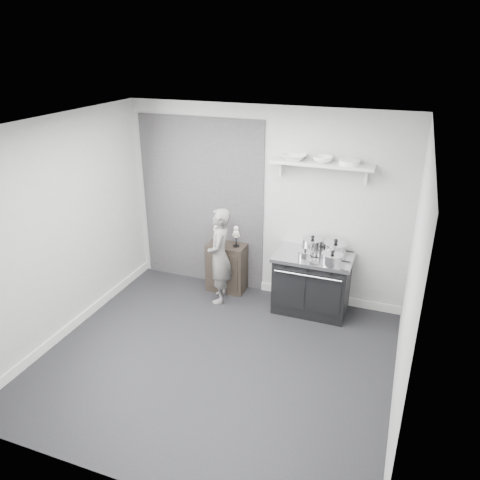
% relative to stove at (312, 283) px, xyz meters
% --- Properties ---
extents(ground, '(4.00, 4.00, 0.00)m').
position_rel_stove_xyz_m(ground, '(-0.81, -1.48, -0.42)').
color(ground, black).
rests_on(ground, ground).
extents(room_shell, '(4.02, 3.62, 2.71)m').
position_rel_stove_xyz_m(room_shell, '(-0.89, -1.33, 1.22)').
color(room_shell, '#A2A19F').
rests_on(room_shell, ground).
extents(wall_shelf, '(1.30, 0.26, 0.24)m').
position_rel_stove_xyz_m(wall_shelf, '(-0.01, 0.20, 1.59)').
color(wall_shelf, silver).
rests_on(wall_shelf, room_shell).
extents(stove, '(1.03, 0.65, 0.83)m').
position_rel_stove_xyz_m(stove, '(0.00, 0.00, 0.00)').
color(stove, black).
rests_on(stove, ground).
extents(side_cabinet, '(0.56, 0.33, 0.73)m').
position_rel_stove_xyz_m(side_cabinet, '(-1.30, 0.13, -0.05)').
color(side_cabinet, black).
rests_on(side_cabinet, ground).
extents(child, '(0.45, 0.57, 1.39)m').
position_rel_stove_xyz_m(child, '(-1.28, -0.18, 0.28)').
color(child, slate).
rests_on(child, ground).
extents(pot_back_left, '(0.37, 0.28, 0.23)m').
position_rel_stove_xyz_m(pot_back_left, '(-0.05, 0.13, 0.50)').
color(pot_back_left, silver).
rests_on(pot_back_left, stove).
extents(pot_back_right, '(0.40, 0.31, 0.23)m').
position_rel_stove_xyz_m(pot_back_right, '(0.26, 0.11, 0.50)').
color(pot_back_right, silver).
rests_on(pot_back_right, stove).
extents(pot_front_right, '(0.36, 0.28, 0.20)m').
position_rel_stove_xyz_m(pot_front_right, '(0.27, -0.17, 0.49)').
color(pot_front_right, silver).
rests_on(pot_front_right, stove).
extents(pot_front_center, '(0.27, 0.18, 0.15)m').
position_rel_stove_xyz_m(pot_front_center, '(-0.08, -0.16, 0.47)').
color(pot_front_center, silver).
rests_on(pot_front_center, stove).
extents(skeleton_full, '(0.13, 0.08, 0.47)m').
position_rel_stove_xyz_m(skeleton_full, '(-1.43, 0.13, 0.55)').
color(skeleton_full, white).
rests_on(skeleton_full, side_cabinet).
extents(skeleton_torso, '(0.10, 0.07, 0.36)m').
position_rel_stove_xyz_m(skeleton_torso, '(-1.15, 0.13, 0.49)').
color(skeleton_torso, white).
rests_on(skeleton_torso, side_cabinet).
extents(bowl_large, '(0.31, 0.31, 0.08)m').
position_rel_stove_xyz_m(bowl_large, '(-0.37, 0.19, 1.66)').
color(bowl_large, white).
rests_on(bowl_large, wall_shelf).
extents(bowl_small, '(0.25, 0.25, 0.08)m').
position_rel_stove_xyz_m(bowl_small, '(-0.00, 0.19, 1.66)').
color(bowl_small, white).
rests_on(bowl_small, wall_shelf).
extents(plate_stack, '(0.26, 0.26, 0.06)m').
position_rel_stove_xyz_m(plate_stack, '(0.33, 0.19, 1.65)').
color(plate_stack, white).
rests_on(plate_stack, wall_shelf).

